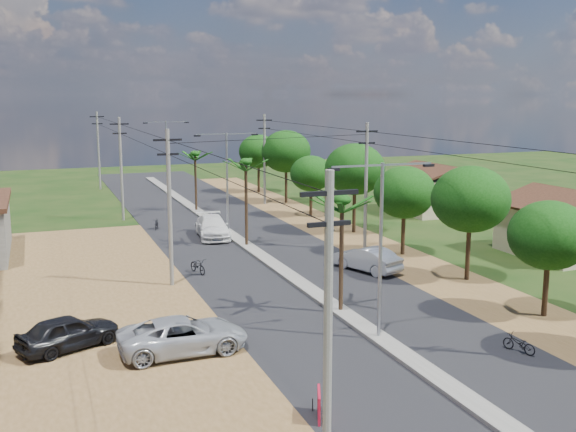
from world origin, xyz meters
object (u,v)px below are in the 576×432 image
at_px(car_parked_silver, 183,336).
at_px(roadside_sign, 319,405).
at_px(car_parked_dark, 68,333).
at_px(car_silver_mid, 367,260).
at_px(moto_rider_east, 519,344).
at_px(car_white_far, 212,227).

distance_m(car_parked_silver, roadside_sign, 8.12).
distance_m(car_parked_dark, roadside_sign, 12.32).
distance_m(car_silver_mid, car_parked_silver, 16.44).
xyz_separation_m(car_parked_silver, moto_rider_east, (13.38, -5.07, -0.37)).
distance_m(car_silver_mid, moto_rider_east, 14.39).
height_order(car_silver_mid, car_parked_silver, car_parked_silver).
bearing_deg(car_white_far, car_parked_dark, -112.81).
xyz_separation_m(car_white_far, moto_rider_east, (6.33, -27.58, -0.42)).
height_order(car_parked_silver, car_parked_dark, car_parked_silver).
xyz_separation_m(car_parked_dark, roadside_sign, (7.60, -9.69, -0.25)).
bearing_deg(car_parked_silver, car_parked_dark, 63.33).
height_order(car_silver_mid, car_white_far, car_white_far).
distance_m(car_parked_dark, moto_rider_east, 19.34).
bearing_deg(car_parked_dark, car_white_far, -53.69).
relative_size(car_white_far, moto_rider_east, 3.70).
distance_m(car_white_far, car_parked_silver, 23.58).
relative_size(car_parked_dark, roadside_sign, 3.80).
bearing_deg(moto_rider_east, roadside_sign, -6.80).
distance_m(car_silver_mid, roadside_sign, 19.83).
height_order(car_silver_mid, car_parked_dark, car_silver_mid).
bearing_deg(car_parked_dark, moto_rider_east, -135.99).
height_order(car_silver_mid, moto_rider_east, car_silver_mid).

